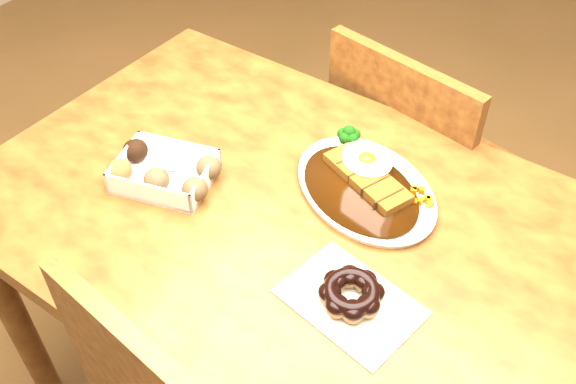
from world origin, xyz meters
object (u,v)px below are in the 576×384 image
Objects in this scene: donut_box at (164,170)px; pon_de_ring at (351,294)px; katsu_curry_plate at (366,183)px; table at (286,245)px; chair_far at (416,170)px.

pon_de_ring is (0.45, -0.04, -0.00)m from donut_box.
katsu_curry_plate is at bearing 31.41° from donut_box.
donut_box reaches higher than pon_de_ring.
donut_box is (-0.33, -0.20, 0.01)m from katsu_curry_plate.
table is 1.38× the size of chair_far.
donut_box is (-0.24, -0.07, 0.12)m from table.
donut_box is at bearing 74.46° from chair_far.
donut_box is (-0.28, -0.60, 0.30)m from chair_far.
katsu_curry_plate is 1.72× the size of donut_box.
chair_far is 3.91× the size of donut_box.
table is 0.56m from chair_far.
chair_far reaches higher than donut_box.
katsu_curry_plate reaches higher than table.
donut_box is 0.45m from pon_de_ring.
katsu_curry_plate is at bearing 106.87° from chair_far.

